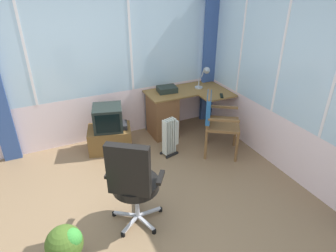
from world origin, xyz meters
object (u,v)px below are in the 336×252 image
(wooden_armchair, at_px, (215,116))
(space_heater, at_px, (171,136))
(tv_on_stand, at_px, (110,131))
(tv_remote, at_px, (222,96))
(desk_lamp, at_px, (205,75))
(office_chair, at_px, (133,180))
(desk, at_px, (166,112))
(potted_plant, at_px, (66,245))
(paper_tray, at_px, (167,89))

(wooden_armchair, height_order, space_heater, wooden_armchair)
(wooden_armchair, distance_m, tv_on_stand, 1.59)
(tv_remote, distance_m, tv_on_stand, 1.82)
(desk_lamp, height_order, office_chair, desk_lamp)
(desk, xyz_separation_m, tv_remote, (0.74, -0.48, 0.34))
(wooden_armchair, height_order, potted_plant, wooden_armchair)
(tv_on_stand, bearing_deg, paper_tray, 8.34)
(space_heater, bearing_deg, tv_remote, 7.43)
(paper_tray, relative_size, potted_plant, 0.68)
(office_chair, xyz_separation_m, potted_plant, (-0.74, -0.20, -0.36))
(desk, relative_size, tv_on_stand, 1.76)
(tv_remote, distance_m, space_heater, 1.04)
(desk_lamp, distance_m, office_chair, 2.51)
(office_chair, relative_size, space_heater, 1.85)
(desk, distance_m, tv_on_stand, 1.00)
(tv_remote, relative_size, tv_on_stand, 0.20)
(tv_remote, relative_size, potted_plant, 0.34)
(desk, height_order, office_chair, office_chair)
(office_chair, bearing_deg, desk_lamp, 42.23)
(wooden_armchair, height_order, tv_on_stand, wooden_armchair)
(space_heater, bearing_deg, tv_on_stand, 147.20)
(office_chair, bearing_deg, wooden_armchair, 30.10)
(tv_remote, bearing_deg, tv_on_stand, -164.13)
(desk, relative_size, wooden_armchair, 1.38)
(desk_lamp, xyz_separation_m, tv_on_stand, (-1.66, -0.04, -0.64))
(office_chair, relative_size, potted_plant, 2.45)
(space_heater, height_order, potted_plant, space_heater)
(desk_lamp, distance_m, wooden_armchair, 0.89)
(space_heater, distance_m, potted_plant, 2.15)
(tv_on_stand, height_order, space_heater, tv_on_stand)
(desk, bearing_deg, office_chair, -123.91)
(desk, xyz_separation_m, office_chair, (-1.16, -1.73, 0.22))
(desk, bearing_deg, potted_plant, -134.63)
(paper_tray, xyz_separation_m, tv_on_stand, (-1.03, -0.15, -0.45))
(potted_plant, bearing_deg, space_heater, 37.86)
(space_heater, bearing_deg, desk_lamp, 31.79)
(paper_tray, distance_m, tv_on_stand, 1.14)
(tv_remote, relative_size, wooden_armchair, 0.16)
(paper_tray, xyz_separation_m, space_heater, (-0.25, -0.66, -0.47))
(tv_remote, bearing_deg, wooden_armchair, -106.28)
(paper_tray, bearing_deg, tv_remote, -37.62)
(desk, height_order, tv_remote, tv_remote)
(wooden_armchair, relative_size, potted_plant, 2.11)
(desk_lamp, height_order, tv_remote, desk_lamp)
(wooden_armchair, bearing_deg, tv_on_stand, 152.52)
(tv_remote, distance_m, office_chair, 2.28)
(desk_lamp, xyz_separation_m, space_heater, (-0.88, -0.54, -0.66))
(desk_lamp, distance_m, tv_remote, 0.48)
(desk_lamp, relative_size, tv_on_stand, 0.49)
(desk_lamp, relative_size, paper_tray, 1.21)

